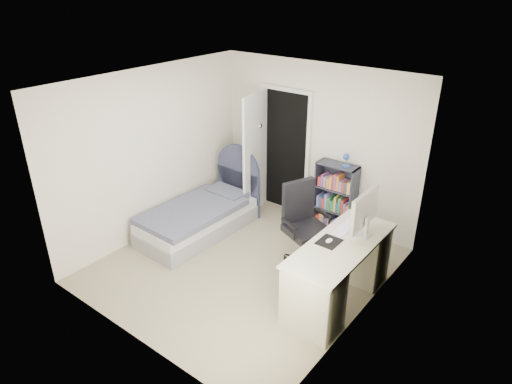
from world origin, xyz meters
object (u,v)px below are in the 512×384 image
Objects in this scene: floor_lamp at (258,173)px; desk at (340,269)px; office_chair at (303,220)px; nightstand at (247,185)px; bookcase at (335,201)px; bed at (202,215)px.

desk is (2.31, -1.41, -0.16)m from floor_lamp.
office_chair is (1.50, -0.97, 0.04)m from floor_lamp.
bookcase is at bearing 5.37° from nightstand.
bookcase is (1.44, 0.06, -0.10)m from floor_lamp.
floor_lamp reaches higher than desk.
nightstand is at bearing -174.63° from bookcase.
desk reaches higher than bed.
bed is 1.48× the size of bookcase.
floor_lamp is 0.89× the size of desk.
floor_lamp is 2.71m from desk.
bed is 1.64× the size of office_chair.
nightstand is 0.30m from floor_lamp.
bed is 1.73m from office_chair.
desk is at bearing -59.33° from bookcase.
bed is 2.06m from bookcase.
office_chair is (0.07, -1.03, 0.14)m from bookcase.
floor_lamp is at bearing -177.72° from bookcase.
nightstand is 0.39× the size of floor_lamp.
desk is at bearing -4.58° from bed.
office_chair is at bearing -86.20° from bookcase.
bed reaches higher than office_chair.
bed is at bearing -97.92° from floor_lamp.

